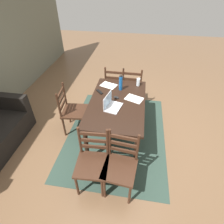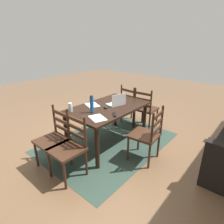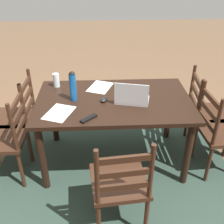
{
  "view_description": "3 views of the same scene",
  "coord_description": "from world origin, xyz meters",
  "views": [
    {
      "loc": [
        -2.5,
        -0.31,
        2.55
      ],
      "look_at": [
        -0.03,
        0.09,
        0.55
      ],
      "focal_mm": 28.96,
      "sensor_mm": 36.0,
      "label": 1
    },
    {
      "loc": [
        2.38,
        2.13,
        1.91
      ],
      "look_at": [
        -0.02,
        0.08,
        0.67
      ],
      "focal_mm": 29.46,
      "sensor_mm": 36.0,
      "label": 2
    },
    {
      "loc": [
        0.13,
        2.36,
        2.04
      ],
      "look_at": [
        0.02,
        0.01,
        0.62
      ],
      "focal_mm": 43.43,
      "sensor_mm": 36.0,
      "label": 3
    }
  ],
  "objects": [
    {
      "name": "ground_plane",
      "position": [
        0.0,
        0.0,
        0.0
      ],
      "size": [
        14.0,
        14.0,
        0.0
      ],
      "primitive_type": "plane",
      "color": "brown"
    },
    {
      "name": "area_rug",
      "position": [
        0.0,
        0.0,
        0.0
      ],
      "size": [
        2.49,
        1.85,
        0.01
      ],
      "primitive_type": "cube",
      "color": "#2D4238",
      "rests_on": "ground"
    },
    {
      "name": "dining_table",
      "position": [
        0.0,
        0.0,
        0.67
      ],
      "size": [
        1.54,
        0.94,
        0.76
      ],
      "color": "black",
      "rests_on": "ground"
    },
    {
      "name": "chair_left_near",
      "position": [
        -1.06,
        -0.19,
        0.46
      ],
      "size": [
        0.48,
        0.48,
        0.95
      ],
      "color": "#3D2316",
      "rests_on": "ground"
    },
    {
      "name": "chair_far_head",
      "position": [
        -0.0,
        0.84,
        0.46
      ],
      "size": [
        0.48,
        0.48,
        0.95
      ],
      "color": "#3D2316",
      "rests_on": "ground"
    },
    {
      "name": "chair_right_far",
      "position": [
        1.06,
        0.19,
        0.46
      ],
      "size": [
        0.45,
        0.45,
        0.95
      ],
      "color": "#3D2316",
      "rests_on": "ground"
    },
    {
      "name": "chair_right_near",
      "position": [
        1.06,
        -0.19,
        0.46
      ],
      "size": [
        0.45,
        0.45,
        0.95
      ],
      "color": "#3D2316",
      "rests_on": "ground"
    },
    {
      "name": "chair_left_far",
      "position": [
        -1.06,
        0.19,
        0.46
      ],
      "size": [
        0.46,
        0.46,
        0.95
      ],
      "color": "#3D2316",
      "rests_on": "ground"
    },
    {
      "name": "laptop",
      "position": [
        -0.17,
        0.08,
        0.82
      ],
      "size": [
        0.36,
        0.29,
        0.23
      ],
      "color": "silver",
      "rests_on": "dining_table"
    },
    {
      "name": "water_bottle",
      "position": [
        0.39,
        -0.01,
        0.92
      ],
      "size": [
        0.07,
        0.07,
        0.3
      ],
      "color": "#145199",
      "rests_on": "dining_table"
    },
    {
      "name": "drinking_glass",
      "position": [
        0.6,
        -0.32,
        0.84
      ],
      "size": [
        0.07,
        0.07,
        0.15
      ],
      "primitive_type": "cylinder",
      "color": "silver",
      "rests_on": "dining_table"
    },
    {
      "name": "computer_mouse",
      "position": [
        0.1,
        0.03,
        0.78
      ],
      "size": [
        0.09,
        0.11,
        0.03
      ],
      "primitive_type": "ellipsoid",
      "rotation": [
        0.0,
        0.0,
        -0.37
      ],
      "color": "black",
      "rests_on": "dining_table"
    },
    {
      "name": "tv_remote",
      "position": [
        0.24,
        0.36,
        0.77
      ],
      "size": [
        0.15,
        0.15,
        0.02
      ],
      "primitive_type": "cube",
      "rotation": [
        0.0,
        0.0,
        2.33
      ],
      "color": "black",
      "rests_on": "dining_table"
    },
    {
      "name": "paper_stack_left",
      "position": [
        0.13,
        -0.28,
        0.77
      ],
      "size": [
        0.31,
        0.35,
        0.0
      ],
      "primitive_type": "cube",
      "rotation": [
        0.0,
        0.0,
        -0.38
      ],
      "color": "white",
      "rests_on": "dining_table"
    },
    {
      "name": "paper_stack_right",
      "position": [
        0.51,
        0.24,
        0.77
      ],
      "size": [
        0.3,
        0.35,
        0.0
      ],
      "primitive_type": "cube",
      "rotation": [
        0.0,
        0.0,
        -0.36
      ],
      "color": "white",
      "rests_on": "dining_table"
    }
  ]
}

